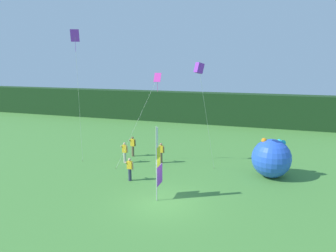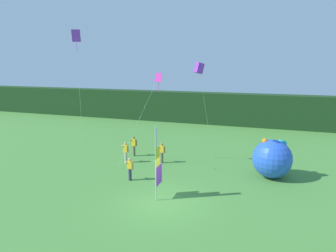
{
  "view_description": "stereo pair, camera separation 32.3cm",
  "coord_description": "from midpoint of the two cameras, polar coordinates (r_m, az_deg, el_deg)",
  "views": [
    {
      "loc": [
        5.26,
        -15.54,
        7.92
      ],
      "look_at": [
        -0.76,
        2.99,
        3.89
      ],
      "focal_mm": 32.58,
      "sensor_mm": 36.0,
      "label": 1
    },
    {
      "loc": [
        5.57,
        -15.43,
        7.92
      ],
      "look_at": [
        -0.76,
        2.99,
        3.89
      ],
      "focal_mm": 32.58,
      "sensor_mm": 36.0,
      "label": 2
    }
  ],
  "objects": [
    {
      "name": "person_far_left",
      "position": [
        24.59,
        -1.67,
        -4.95
      ],
      "size": [
        0.55,
        0.48,
        1.66
      ],
      "color": "brown",
      "rests_on": "ground"
    },
    {
      "name": "kite_purple_box_2",
      "position": [
        19.4,
        5.37,
        10.61
      ],
      "size": [
        0.98,
        3.6,
        7.98
      ],
      "color": "brown",
      "rests_on": "ground"
    },
    {
      "name": "ground_plane",
      "position": [
        18.21,
        -1.17,
        -14.09
      ],
      "size": [
        120.0,
        120.0,
        0.0
      ],
      "primitive_type": "plane",
      "color": "#478438"
    },
    {
      "name": "distant_treeline",
      "position": [
        40.71,
        10.19,
        3.2
      ],
      "size": [
        80.0,
        2.4,
        4.09
      ],
      "primitive_type": "cube",
      "color": "#193819",
      "rests_on": "ground"
    },
    {
      "name": "banner_flag",
      "position": [
        17.93,
        -2.36,
        -7.16
      ],
      "size": [
        0.06,
        1.03,
        4.45
      ],
      "color": "#B7B7BC",
      "rests_on": "ground"
    },
    {
      "name": "kite_magenta_diamond_1",
      "position": [
        23.39,
        -2.9,
        7.89
      ],
      "size": [
        2.94,
        2.36,
        7.2
      ],
      "color": "brown",
      "rests_on": "ground"
    },
    {
      "name": "person_near_banner",
      "position": [
        21.18,
        -7.6,
        -7.92
      ],
      "size": [
        0.55,
        0.48,
        1.6
      ],
      "color": "#2D334C",
      "rests_on": "ground"
    },
    {
      "name": "kite_purple_diamond_0",
      "position": [
        23.95,
        -17.33,
        14.33
      ],
      "size": [
        1.0,
        1.25,
        10.31
      ],
      "color": "brown",
      "rests_on": "ground"
    },
    {
      "name": "person_far_right",
      "position": [
        24.86,
        -8.47,
        -4.83
      ],
      "size": [
        0.55,
        0.48,
        1.7
      ],
      "color": "#B7B2A3",
      "rests_on": "ground"
    },
    {
      "name": "person_mid_field",
      "position": [
        26.51,
        -6.96,
        -3.68
      ],
      "size": [
        0.55,
        0.48,
        1.75
      ],
      "color": "brown",
      "rests_on": "ground"
    },
    {
      "name": "inflatable_balloon",
      "position": [
        22.66,
        18.39,
        -5.73
      ],
      "size": [
        2.73,
        2.73,
        2.79
      ],
      "color": "blue",
      "rests_on": "ground"
    }
  ]
}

